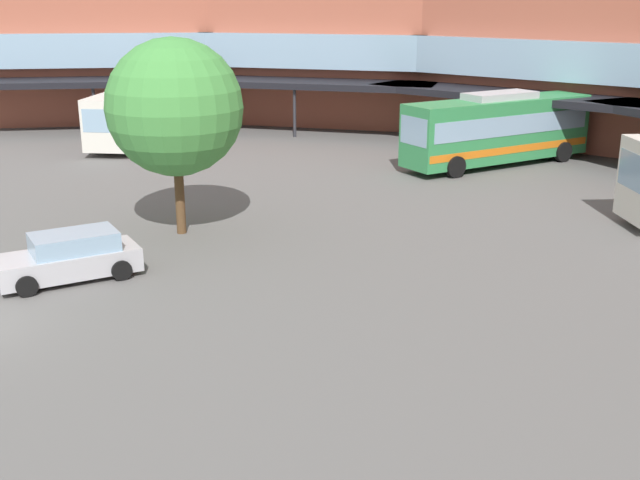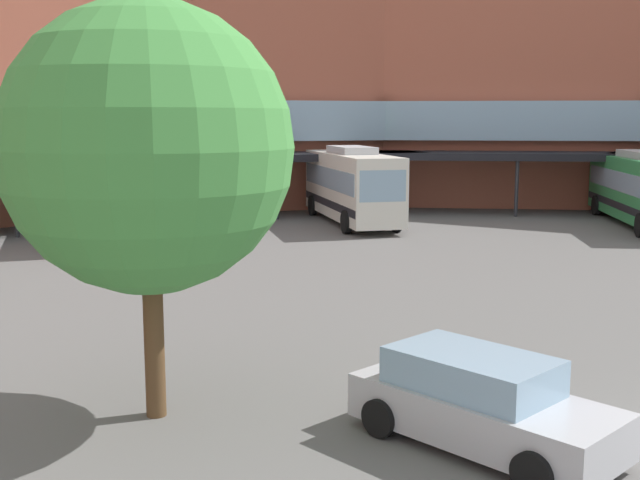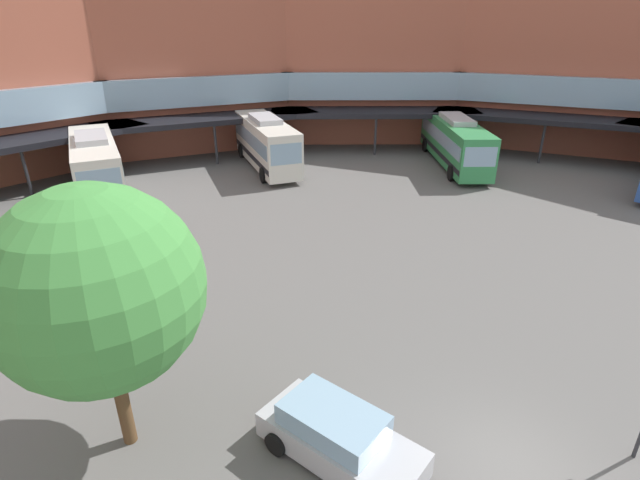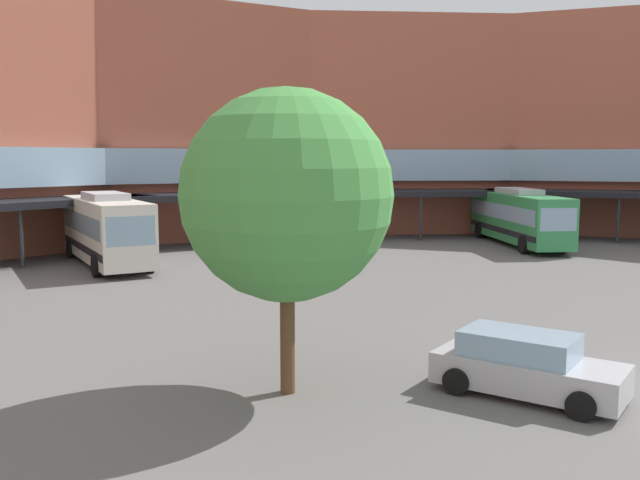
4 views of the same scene
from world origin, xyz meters
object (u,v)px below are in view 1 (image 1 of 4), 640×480
(bus_0, at_px, (498,129))
(parked_car, at_px, (70,257))
(plaza_tree, at_px, (175,108))
(bus_1, at_px, (139,111))

(bus_0, height_order, parked_car, bus_0)
(plaza_tree, bearing_deg, parked_car, -42.51)
(bus_1, bearing_deg, parked_car, 14.03)
(bus_0, height_order, bus_1, bus_0)
(bus_0, relative_size, parked_car, 2.42)
(parked_car, distance_m, plaza_tree, 7.04)
(bus_1, distance_m, parked_car, 25.18)
(bus_1, height_order, parked_car, bus_1)
(bus_1, distance_m, plaza_tree, 20.97)
(bus_1, xyz_separation_m, parked_car, (24.97, -3.10, -1.10))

